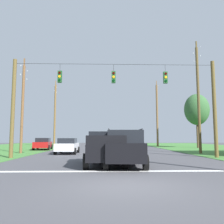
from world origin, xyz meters
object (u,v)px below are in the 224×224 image
at_px(pickup_truck, 104,148).
at_px(utility_pole_far_right, 157,115).
at_px(overhead_signal_span, 115,103).
at_px(distant_car_crossing_white, 68,146).
at_px(tree_roadside_right, 197,110).
at_px(utility_pole_mid_right, 198,96).
at_px(utility_pole_far_left, 55,114).
at_px(utility_pole_mid_left, 23,105).
at_px(suv_black, 125,147).
at_px(distant_car_oncoming, 43,144).

height_order(pickup_truck, utility_pole_far_right, utility_pole_far_right).
xyz_separation_m(overhead_signal_span, distant_car_crossing_white, (-4.48, 5.05, -3.50)).
bearing_deg(tree_roadside_right, utility_pole_mid_right, -110.85).
bearing_deg(utility_pole_far_left, overhead_signal_span, -67.24).
distance_m(utility_pole_far_right, utility_pole_mid_left, 23.89).
bearing_deg(utility_pole_mid_right, overhead_signal_span, -152.19).
relative_size(utility_pole_mid_right, utility_pole_mid_left, 1.18).
bearing_deg(utility_pole_mid_left, suv_black, -48.16).
relative_size(pickup_truck, utility_pole_mid_left, 0.56).
distance_m(pickup_truck, distant_car_crossing_white, 10.16).
height_order(distant_car_crossing_white, tree_roadside_right, tree_roadside_right).
height_order(distant_car_oncoming, tree_roadside_right, tree_roadside_right).
distance_m(suv_black, utility_pole_mid_right, 13.64).
bearing_deg(suv_black, utility_pole_far_left, 109.47).
bearing_deg(utility_pole_mid_left, overhead_signal_span, -30.48).
distance_m(pickup_truck, utility_pole_far_left, 29.17).
bearing_deg(utility_pole_far_right, pickup_truck, -109.14).
height_order(distant_car_oncoming, utility_pole_far_right, utility_pole_far_right).
bearing_deg(utility_pole_mid_left, tree_roadside_right, 26.80).
height_order(pickup_truck, utility_pole_mid_right, utility_pole_mid_right).
xyz_separation_m(overhead_signal_span, suv_black, (0.33, -5.21, -3.23)).
bearing_deg(pickup_truck, suv_black, -34.46).
xyz_separation_m(utility_pole_mid_right, utility_pole_mid_left, (-17.79, 0.85, -0.90)).
distance_m(overhead_signal_span, utility_pole_mid_right, 9.86).
relative_size(suv_black, distant_car_oncoming, 1.10).
height_order(suv_black, tree_roadside_right, tree_roadside_right).
relative_size(pickup_truck, utility_pole_far_left, 0.47).
bearing_deg(suv_black, utility_pole_far_right, 73.57).
bearing_deg(utility_pole_mid_right, tree_roadside_right, 69.15).
bearing_deg(distant_car_crossing_white, overhead_signal_span, -48.42).
distance_m(overhead_signal_span, distant_car_oncoming, 15.17).
distance_m(distant_car_oncoming, utility_pole_mid_right, 19.45).
distance_m(pickup_truck, distant_car_oncoming, 18.16).
bearing_deg(tree_roadside_right, utility_pole_far_left, 164.77).
xyz_separation_m(overhead_signal_span, utility_pole_mid_right, (8.62, 4.55, 1.45)).
relative_size(utility_pole_far_left, tree_roadside_right, 1.42).
xyz_separation_m(utility_pole_mid_right, tree_roadside_right, (4.64, 12.18, 0.07)).
height_order(utility_pole_far_right, utility_pole_far_left, utility_pole_far_left).
height_order(distant_car_oncoming, utility_pole_mid_left, utility_pole_mid_left).
height_order(utility_pole_far_left, tree_roadside_right, utility_pole_far_left).
height_order(distant_car_oncoming, utility_pole_far_left, utility_pole_far_left).
height_order(overhead_signal_span, distant_car_oncoming, overhead_signal_span).
bearing_deg(utility_pole_far_left, distant_car_oncoming, -85.07).
relative_size(overhead_signal_span, utility_pole_mid_right, 1.43).
xyz_separation_m(utility_pole_mid_left, tree_roadside_right, (22.43, 11.33, 0.97)).
relative_size(pickup_truck, utility_pole_mid_right, 0.48).
bearing_deg(overhead_signal_span, suv_black, -86.38).
xyz_separation_m(utility_pole_mid_right, utility_pole_far_left, (-18.26, 18.41, -0.02)).
distance_m(distant_car_oncoming, tree_roadside_right, 23.01).
distance_m(pickup_truck, utility_pole_far_right, 28.04).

